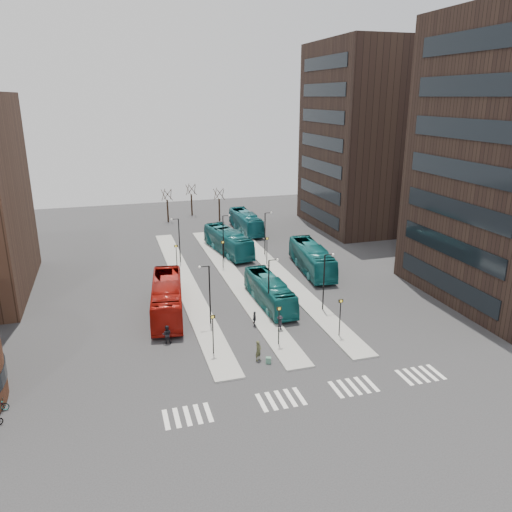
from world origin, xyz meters
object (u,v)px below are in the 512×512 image
object	(u,v)px
teal_bus_a	(269,291)
teal_bus_d	(246,222)
commuter_c	(280,323)
traveller	(258,351)
red_bus	(167,298)
teal_bus_b	(228,241)
commuter_a	(167,334)
commuter_b	(255,319)
teal_bus_c	(312,258)
suitcase	(268,360)

from	to	relation	value
teal_bus_a	teal_bus_d	xyz separation A→B (m)	(5.83, 30.38, 0.13)
commuter_c	traveller	bearing A→B (deg)	-10.03
red_bus	teal_bus_a	distance (m)	10.88
teal_bus_b	teal_bus_d	xyz separation A→B (m)	(5.67, 10.86, -0.07)
teal_bus_d	commuter_c	world-z (taller)	teal_bus_d
commuter_c	red_bus	bearing A→B (deg)	-99.10
teal_bus_d	traveller	world-z (taller)	teal_bus_d
commuter_a	commuter_c	world-z (taller)	commuter_a
commuter_b	teal_bus_c	bearing A→B (deg)	-30.77
red_bus	commuter_c	distance (m)	12.20
teal_bus_a	teal_bus_c	size ratio (longest dim) A/B	0.88
teal_bus_d	commuter_a	distance (m)	40.15
commuter_c	commuter_a	bearing A→B (deg)	-66.20
traveller	commuter_c	bearing A→B (deg)	14.91
teal_bus_b	traveller	bearing A→B (deg)	-107.97
red_bus	traveller	xyz separation A→B (m)	(6.19, -11.95, -0.85)
teal_bus_a	traveller	distance (m)	12.07
teal_bus_a	traveller	xyz separation A→B (m)	(-4.65, -11.12, -0.60)
teal_bus_d	commuter_a	bearing A→B (deg)	-116.70
red_bus	teal_bus_a	bearing A→B (deg)	3.12
teal_bus_a	suitcase	bearing A→B (deg)	-109.65
suitcase	red_bus	world-z (taller)	red_bus
suitcase	red_bus	bearing A→B (deg)	141.82
traveller	commuter_a	bearing A→B (deg)	104.81
suitcase	commuter_a	world-z (taller)	commuter_a
traveller	commuter_b	distance (m)	6.72
commuter_a	red_bus	bearing A→B (deg)	-84.12
teal_bus_c	traveller	distance (m)	23.93
red_bus	traveller	distance (m)	13.49
suitcase	commuter_b	distance (m)	7.34
teal_bus_b	commuter_c	world-z (taller)	teal_bus_b
teal_bus_b	teal_bus_d	size ratio (longest dim) A/B	1.04
teal_bus_c	teal_bus_d	bearing A→B (deg)	103.22
red_bus	commuter_a	xyz separation A→B (m)	(-0.88, -6.56, -0.89)
commuter_a	commuter_b	distance (m)	8.75
red_bus	commuter_b	size ratio (longest dim) A/B	8.40
teal_bus_d	traveller	size ratio (longest dim) A/B	6.48
teal_bus_b	commuter_c	size ratio (longest dim) A/B	7.82
suitcase	commuter_c	world-z (taller)	commuter_c
teal_bus_a	teal_bus_b	size ratio (longest dim) A/B	0.88
teal_bus_a	teal_bus_c	bearing A→B (deg)	44.60
suitcase	commuter_c	distance (m)	6.26
suitcase	commuter_a	bearing A→B (deg)	165.07
teal_bus_a	teal_bus_c	world-z (taller)	teal_bus_c
teal_bus_d	commuter_c	bearing A→B (deg)	-101.36
teal_bus_d	suitcase	bearing A→B (deg)	-103.85
teal_bus_a	traveller	world-z (taller)	teal_bus_a
traveller	teal_bus_d	bearing A→B (deg)	37.93
suitcase	commuter_a	size ratio (longest dim) A/B	0.31
teal_bus_b	teal_bus_d	bearing A→B (deg)	53.37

